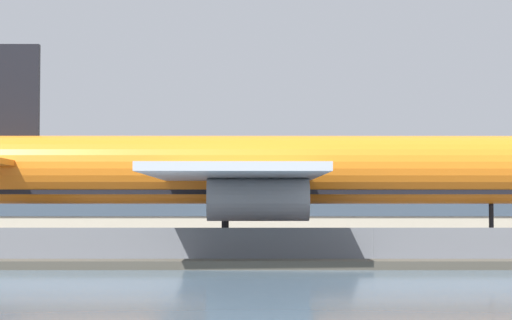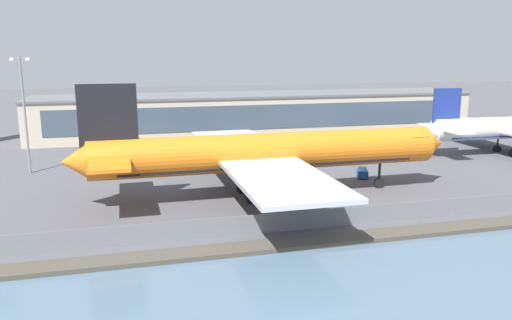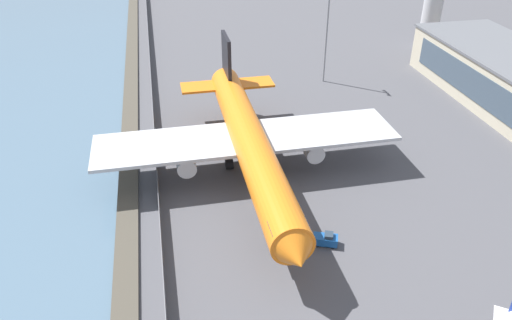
% 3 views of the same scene
% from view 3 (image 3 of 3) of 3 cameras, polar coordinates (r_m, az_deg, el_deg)
% --- Properties ---
extents(ground_plane, '(500.00, 500.00, 0.00)m').
position_cam_3_polar(ground_plane, '(74.42, 1.45, -4.45)').
color(ground_plane, '#4C4C51').
extents(shoreline_seawall, '(320.00, 3.00, 0.50)m').
position_cam_3_polar(shoreline_seawall, '(73.25, -14.47, -6.03)').
color(shoreline_seawall, '#474238').
rests_on(shoreline_seawall, ground).
extents(perimeter_fence, '(280.00, 0.10, 2.29)m').
position_cam_3_polar(perimeter_fence, '(72.46, -11.02, -5.11)').
color(perimeter_fence, slate).
rests_on(perimeter_fence, ground).
extents(cargo_jet_orange, '(55.63, 47.34, 16.39)m').
position_cam_3_polar(cargo_jet_orange, '(76.67, -0.82, 2.26)').
color(cargo_jet_orange, orange).
rests_on(cargo_jet_orange, ground).
extents(baggage_tug, '(2.64, 3.56, 1.80)m').
position_cam_3_polar(baggage_tug, '(66.49, 7.97, -8.98)').
color(baggage_tug, '#19519E').
rests_on(baggage_tug, ground).
extents(apron_light_mast_apron_east, '(3.20, 0.40, 19.63)m').
position_cam_3_polar(apron_light_mast_apron_east, '(111.94, 8.09, 14.17)').
color(apron_light_mast_apron_east, gray).
rests_on(apron_light_mast_apron_east, ground).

